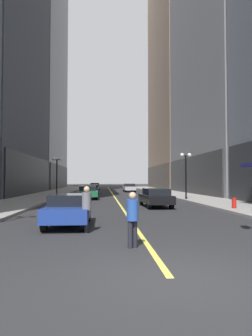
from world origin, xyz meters
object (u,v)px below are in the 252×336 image
Objects in this scene: car_blue at (69,209)px; car_green at (88,192)px; car_silver at (129,187)px; street_lamp_right_mid at (186,166)px; fire_hydrant_right at (234,204)px; car_grey at (95,186)px; car_black at (156,197)px; car_navy at (91,189)px; street_lamp_left_far at (57,168)px; pedestrian_in_grey_suit at (87,205)px; pedestrian_in_blue_hoodie at (133,215)px.

car_blue and car_green have the same top height.
car_silver is 21.24m from street_lamp_right_mid.
fire_hydrant_right is (9.72, -12.04, -0.32)m from car_green.
car_grey is 41.86m from fire_hydrant_right.
car_black is at bearing 58.35° from car_blue.
car_blue reaches higher than fire_hydrant_right.
car_blue and car_silver have the same top height.
car_navy is 6.74m from street_lamp_left_far.
street_lamp_left_far reaches higher than car_grey.
car_black is 1.02× the size of street_lamp_left_far.
car_green is (-5.22, 9.27, 0.00)m from car_black.
street_lamp_left_far is at bearing 130.58° from fire_hydrant_right.
pedestrian_in_grey_suit reaches higher than fire_hydrant_right.
street_lamp_right_mid is (3.52, -20.79, 2.54)m from car_silver.
street_lamp_left_far reaches higher than pedestrian_in_blue_hoodie.
street_lamp_left_far is 20.64m from fire_hydrant_right.
pedestrian_in_blue_hoodie reaches higher than fire_hydrant_right.
car_blue is 36.12m from car_silver.
pedestrian_in_blue_hoodie is at bearing -83.92° from car_green.
car_green is at bearing 96.08° from pedestrian_in_blue_hoodie.
street_lamp_left_far reaches higher than fire_hydrant_right.
car_grey is 48.00m from pedestrian_in_grey_suit.
street_lamp_right_mid reaches higher than car_silver.
car_blue is at bearing -89.91° from car_navy.
car_black is 10.95m from pedestrian_in_grey_suit.
street_lamp_left_far is (-3.56, -25.18, 2.54)m from car_grey.
pedestrian_in_blue_hoodie is (2.31, -30.56, 0.20)m from car_navy.
fire_hydrant_right is (9.74, -40.71, -0.32)m from car_grey.
street_lamp_right_mid reaches higher than car_grey.
street_lamp_right_mid is at bearing -73.61° from car_grey.
street_lamp_right_mid reaches higher than car_navy.
pedestrian_in_grey_suit is at bearing -116.66° from street_lamp_right_mid.
car_silver is 5.78× the size of fire_hydrant_right.
car_silver is at bearing 81.02° from car_blue.
street_lamp_right_mid is (8.33, 16.58, 2.27)m from pedestrian_in_grey_suit.
car_green is at bearing -90.19° from car_navy.
car_blue is at bearing -98.98° from car_silver.
street_lamp_left_far is 14.23m from street_lamp_right_mid.
street_lamp_right_mid is 9.74m from fire_hydrant_right.
car_black is 15.70m from street_lamp_left_far.
car_blue and car_grey have the same top height.
pedestrian_in_grey_suit reaches higher than car_blue.
car_green is 19.35m from pedestrian_in_grey_suit.
fire_hydrant_right is at bearing -64.82° from car_navy.
car_green is 2.53× the size of pedestrian_in_grey_suit.
pedestrian_in_grey_suit is at bearing -63.92° from car_blue.
pedestrian_in_blue_hoodie reaches higher than car_blue.
car_blue is at bearing -89.89° from car_grey.
street_lamp_left_far and street_lamp_right_mid have the same top height.
car_black is at bearing -60.59° from car_green.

